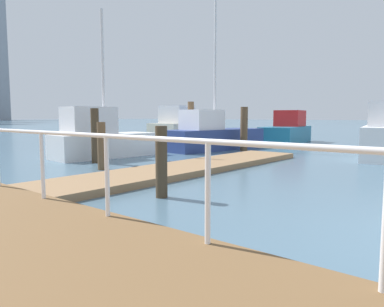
# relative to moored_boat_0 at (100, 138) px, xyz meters

# --- Properties ---
(floating_dock) EXTENTS (11.60, 2.00, 0.18)m
(floating_dock) POSITION_rel_moored_boat_0_xyz_m (-0.87, -5.21, -0.71)
(floating_dock) COLOR #93704C
(floating_dock) RESTS_ON ground_plane
(dock_piling_0) EXTENTS (0.29, 0.29, 1.98)m
(dock_piling_0) POSITION_rel_moored_boat_0_xyz_m (-1.23, -1.36, 0.19)
(dock_piling_0) COLOR #473826
(dock_piling_0) RESTS_ON ground_plane
(dock_piling_1) EXTENTS (0.36, 0.36, 2.14)m
(dock_piling_1) POSITION_rel_moored_boat_0_xyz_m (6.21, -3.06, 0.27)
(dock_piling_1) COLOR brown
(dock_piling_1) RESTS_ON ground_plane
(dock_piling_3) EXTENTS (0.25, 0.25, 1.50)m
(dock_piling_3) POSITION_rel_moored_boat_0_xyz_m (-3.80, -7.22, -0.05)
(dock_piling_3) COLOR #473826
(dock_piling_3) RESTS_ON ground_plane
(dock_piling_4) EXTENTS (0.27, 0.27, 1.51)m
(dock_piling_4) POSITION_rel_moored_boat_0_xyz_m (-2.15, -2.97, -0.04)
(dock_piling_4) COLOR brown
(dock_piling_4) RESTS_ON ground_plane
(dock_piling_5) EXTENTS (0.31, 0.31, 2.40)m
(dock_piling_5) POSITION_rel_moored_boat_0_xyz_m (4.81, -0.85, 0.40)
(dock_piling_5) COLOR brown
(dock_piling_5) RESTS_ON ground_plane
(moored_boat_0) EXTENTS (4.45, 2.09, 5.99)m
(moored_boat_0) POSITION_rel_moored_boat_0_xyz_m (0.00, 0.00, 0.00)
(moored_boat_0) COLOR white
(moored_boat_0) RESTS_ON ground_plane
(moored_boat_1) EXTENTS (5.83, 2.68, 9.86)m
(moored_boat_1) POSITION_rel_moored_boat_0_xyz_m (5.72, -1.50, -0.05)
(moored_boat_1) COLOR navy
(moored_boat_1) RESTS_ON ground_plane
(moored_boat_4) EXTENTS (5.40, 2.57, 2.32)m
(moored_boat_4) POSITION_rel_moored_boat_0_xyz_m (8.50, 2.85, 0.04)
(moored_boat_4) COLOR beige
(moored_boat_4) RESTS_ON ground_plane
(moored_boat_5) EXTENTS (5.55, 2.78, 2.06)m
(moored_boat_5) POSITION_rel_moored_boat_0_xyz_m (12.87, -2.19, -0.03)
(moored_boat_5) COLOR #1E6B8C
(moored_boat_5) RESTS_ON ground_plane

